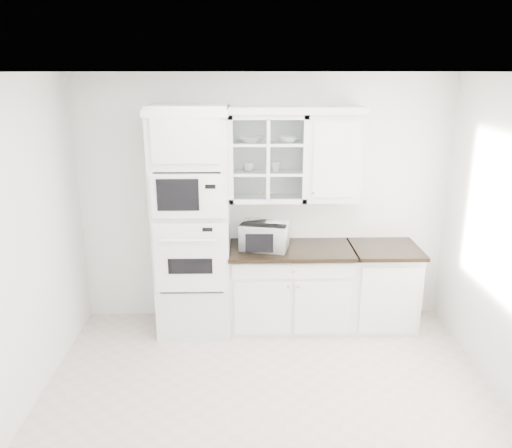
{
  "coord_description": "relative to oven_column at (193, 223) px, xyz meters",
  "views": [
    {
      "loc": [
        -0.19,
        -3.52,
        2.71
      ],
      "look_at": [
        -0.1,
        1.05,
        1.3
      ],
      "focal_mm": 35.0,
      "sensor_mm": 36.0,
      "label": 1
    }
  ],
  "objects": [
    {
      "name": "upper_cabinet_glass",
      "position": [
        0.78,
        0.17,
        0.65
      ],
      "size": [
        0.8,
        0.33,
        0.9
      ],
      "color": "silver",
      "rests_on": "room_shell"
    },
    {
      "name": "crown_molding",
      "position": [
        0.68,
        0.14,
        1.14
      ],
      "size": [
        2.14,
        0.38,
        0.07
      ],
      "primitive_type": "cube",
      "color": "white",
      "rests_on": "room_shell"
    },
    {
      "name": "bowl_a",
      "position": [
        0.61,
        0.18,
        0.84
      ],
      "size": [
        0.31,
        0.31,
        0.06
      ],
      "primitive_type": "imported",
      "rotation": [
        0.0,
        0.0,
        -0.31
      ],
      "color": "white",
      "rests_on": "upper_cabinet_glass"
    },
    {
      "name": "ground",
      "position": [
        0.75,
        -1.42,
        -1.19
      ],
      "size": [
        4.0,
        3.5,
        0.01
      ],
      "primitive_type": "cube",
      "color": "#BFADA3",
      "rests_on": "ground"
    },
    {
      "name": "countertop_microwave",
      "position": [
        0.75,
        0.01,
        -0.14
      ],
      "size": [
        0.56,
        0.5,
        0.28
      ],
      "primitive_type": "imported",
      "rotation": [
        0.0,
        0.0,
        2.9
      ],
      "color": "white",
      "rests_on": "base_cabinet_run"
    },
    {
      "name": "cup_b",
      "position": [
        0.86,
        0.15,
        0.56
      ],
      "size": [
        0.12,
        0.12,
        0.1
      ],
      "primitive_type": "imported",
      "rotation": [
        0.0,
        0.0,
        0.09
      ],
      "color": "white",
      "rests_on": "upper_cabinet_glass"
    },
    {
      "name": "room_shell",
      "position": [
        0.75,
        -0.99,
        0.58
      ],
      "size": [
        4.0,
        3.5,
        2.7
      ],
      "color": "white",
      "rests_on": "ground"
    },
    {
      "name": "bowl_b",
      "position": [
        0.99,
        0.15,
        0.84
      ],
      "size": [
        0.2,
        0.2,
        0.06
      ],
      "primitive_type": "imported",
      "rotation": [
        0.0,
        0.0,
        0.06
      ],
      "color": "white",
      "rests_on": "upper_cabinet_glass"
    },
    {
      "name": "oven_column",
      "position": [
        0.0,
        0.0,
        0.0
      ],
      "size": [
        0.76,
        0.68,
        2.4
      ],
      "color": "silver",
      "rests_on": "ground"
    },
    {
      "name": "cup_a",
      "position": [
        0.59,
        0.19,
        0.55
      ],
      "size": [
        0.14,
        0.14,
        0.09
      ],
      "primitive_type": "imported",
      "rotation": [
        0.0,
        0.0,
        0.34
      ],
      "color": "white",
      "rests_on": "upper_cabinet_glass"
    },
    {
      "name": "extra_base_cabinet",
      "position": [
        2.03,
        0.03,
        -0.74
      ],
      "size": [
        0.72,
        0.67,
        0.92
      ],
      "color": "silver",
      "rests_on": "ground"
    },
    {
      "name": "upper_cabinet_solid",
      "position": [
        1.46,
        0.17,
        0.65
      ],
      "size": [
        0.55,
        0.33,
        0.9
      ],
      "primitive_type": "cube",
      "color": "silver",
      "rests_on": "room_shell"
    },
    {
      "name": "base_cabinet_run",
      "position": [
        1.03,
        0.03,
        -0.74
      ],
      "size": [
        1.32,
        0.67,
        0.92
      ],
      "color": "silver",
      "rests_on": "ground"
    }
  ]
}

